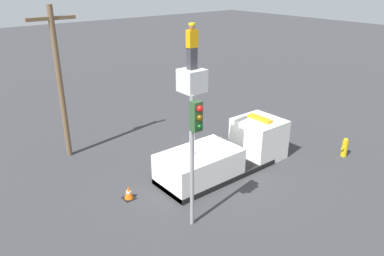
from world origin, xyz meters
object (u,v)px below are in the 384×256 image
(worker, at_px, (192,46))
(traffic_light_pole, at_px, (195,138))
(traffic_cone_rear, at_px, (129,193))
(utility_pole, at_px, (59,79))
(fire_hydrant, at_px, (345,147))
(bucket_truck, at_px, (225,153))

(worker, distance_m, traffic_light_pole, 3.87)
(traffic_cone_rear, bearing_deg, utility_pole, 93.45)
(worker, distance_m, traffic_cone_rear, 6.38)
(fire_hydrant, height_order, utility_pole, utility_pole)
(traffic_light_pole, height_order, utility_pole, utility_pole)
(bucket_truck, relative_size, worker, 3.81)
(bucket_truck, height_order, worker, worker)
(bucket_truck, distance_m, utility_pole, 8.49)
(worker, xyz_separation_m, fire_hydrant, (7.62, -2.73, -5.49))
(traffic_light_pole, xyz_separation_m, utility_pole, (-1.29, 8.45, 0.46))
(utility_pole, bearing_deg, worker, -63.10)
(bucket_truck, relative_size, traffic_light_pole, 1.35)
(utility_pole, bearing_deg, fire_hydrant, -39.43)
(traffic_light_pole, distance_m, fire_hydrant, 9.89)
(bucket_truck, distance_m, worker, 5.47)
(bucket_truck, relative_size, traffic_cone_rear, 11.85)
(traffic_cone_rear, xyz_separation_m, utility_pole, (-0.33, 5.39, 3.70))
(worker, relative_size, traffic_cone_rear, 3.11)
(worker, bearing_deg, traffic_cone_rear, 165.98)
(worker, bearing_deg, utility_pole, 116.90)
(worker, relative_size, utility_pole, 0.24)
(traffic_cone_rear, bearing_deg, traffic_light_pole, -72.44)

